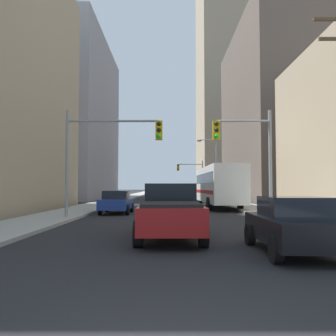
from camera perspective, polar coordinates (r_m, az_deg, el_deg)
sidewalk_left at (r=53.86m, az=-7.03°, el=-4.73°), size 3.15×160.00×0.15m
sidewalk_right at (r=53.87m, az=6.99°, el=-4.73°), size 3.15×160.00×0.15m
city_bus at (r=30.66m, az=7.87°, el=-2.64°), size 2.81×11.56×3.40m
pickup_truck_red at (r=12.66m, az=0.33°, el=-6.82°), size 2.20×5.42×1.90m
sedan_black at (r=10.43m, az=19.05°, el=-8.39°), size 1.95×4.24×1.52m
sedan_blue at (r=24.40m, az=-8.11°, el=-5.29°), size 1.95×4.25×1.52m
sedan_beige at (r=35.34m, az=-0.03°, el=-4.58°), size 1.95×4.25×1.52m
sedan_grey at (r=44.13m, az=4.12°, el=-4.24°), size 1.95×4.22×1.52m
sedan_navy at (r=57.87m, az=0.02°, el=-3.93°), size 1.95×4.24×1.52m
traffic_signal_near_left at (r=20.18m, az=-9.24°, el=3.72°), size 5.32×0.44×6.00m
traffic_signal_near_right at (r=20.36m, az=12.04°, el=3.41°), size 3.23×0.44×6.00m
traffic_signal_far_right at (r=58.97m, az=3.63°, el=-0.71°), size 4.25×0.44×6.00m
street_lamp_right at (r=43.01m, az=7.07°, el=0.76°), size 2.38×0.32×7.50m
building_left_mid_office at (r=58.38m, az=-18.73°, el=7.13°), size 18.58×25.52×23.66m
building_right_mid_block at (r=55.79m, az=23.86°, el=7.68°), size 25.88×26.84×23.64m
building_right_far_highrise at (r=103.96m, az=12.24°, el=15.10°), size 25.70×25.54×67.67m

